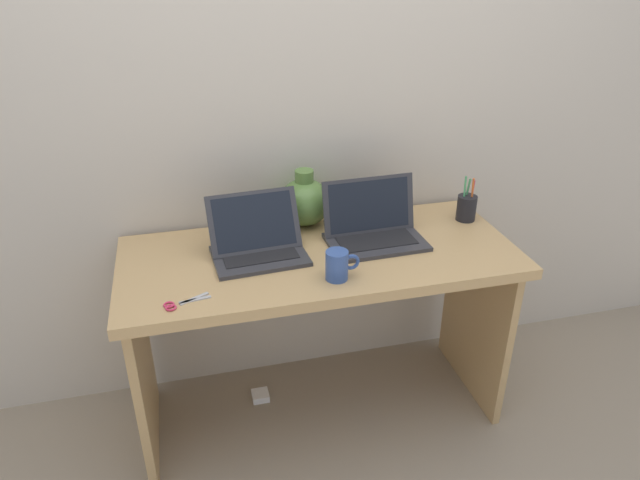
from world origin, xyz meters
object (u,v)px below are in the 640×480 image
Objects in this scene: laptop_right at (373,225)px; coffee_mug at (338,265)px; power_brick at (260,396)px; green_vase at (305,201)px; scissors at (179,304)px; laptop_left at (257,240)px; pen_cup at (467,207)px.

coffee_mug is (-0.20, -0.24, -0.01)m from laptop_right.
coffee_mug is 1.65× the size of power_brick.
green_vase reaches higher than coffee_mug.
green_vase is 0.69m from scissors.
laptop_left is 1.51× the size of green_vase.
coffee_mug is (0.23, -0.23, -0.00)m from laptop_left.
laptop_right is at bearing 1.40° from laptop_left.
laptop_right is 0.77m from scissors.
laptop_left is at bearing 42.42° from scissors.
laptop_right is 3.12× the size of coffee_mug.
pen_cup reaches higher than scissors.
pen_cup is at bearing 16.75° from scissors.
laptop_right reaches higher than coffee_mug.
pen_cup is at bearing 0.20° from power_brick.
coffee_mug is 0.79× the size of scissors.
green_vase is at bearing 27.99° from power_brick.
green_vase is 0.43m from coffee_mug.
laptop_left is 2.30× the size of scissors.
pen_cup is at bearing 26.74° from coffee_mug.
green_vase is at bearing 42.72° from laptop_left.
power_brick is (-0.24, 0.31, -0.78)m from coffee_mug.
laptop_right is at bearing 49.98° from coffee_mug.
laptop_left is 0.39m from scissors.
pen_cup is (0.63, -0.12, -0.04)m from green_vase.
scissors is (-0.72, -0.27, -0.06)m from laptop_right.
laptop_right is 0.32m from coffee_mug.
scissors is (-0.52, -0.03, -0.05)m from coffee_mug.
laptop_left is 4.83× the size of power_brick.
green_vase reaches higher than pen_cup.
green_vase reaches higher than power_brick.
laptop_left is 0.33m from coffee_mug.
laptop_right is at bearing 20.67° from scissors.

